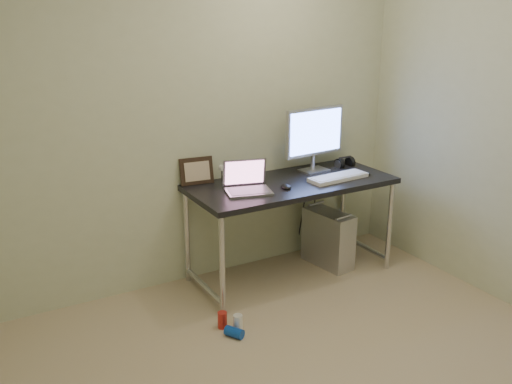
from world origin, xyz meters
name	(u,v)px	position (x,y,z in m)	size (l,w,h in m)	color
wall_back	(187,115)	(0.00, 1.75, 1.25)	(3.50, 0.02, 2.50)	beige
desk	(291,192)	(0.67, 1.42, 0.67)	(1.53, 0.67, 0.75)	black
tower_computer	(328,238)	(1.03, 1.42, 0.22)	(0.25, 0.45, 0.47)	silver
cable_a	(303,208)	(0.98, 1.70, 0.40)	(0.01, 0.01, 0.70)	black
cable_b	(314,209)	(1.07, 1.68, 0.38)	(0.01, 0.01, 0.72)	black
can_red	(222,320)	(-0.13, 0.98, 0.06)	(0.06, 0.06, 0.11)	red
can_white	(238,323)	(-0.06, 0.90, 0.06)	(0.06, 0.06, 0.11)	white
can_blue	(234,332)	(-0.11, 0.84, 0.03)	(0.07, 0.07, 0.12)	#1043B3
laptop	(247,184)	(0.28, 1.39, 0.80)	(0.36, 0.32, 0.21)	#AEAEB5
monitor	(315,134)	(0.97, 1.56, 1.04)	(0.53, 0.17, 0.50)	#AEAEB5
keyboard	(338,177)	(1.01, 1.29, 0.76)	(0.47, 0.15, 0.03)	white
mouse_right	(365,172)	(1.26, 1.30, 0.77)	(0.06, 0.10, 0.03)	black
mouse_left	(286,186)	(0.55, 1.30, 0.77)	(0.07, 0.11, 0.04)	black
headphones	(345,163)	(1.27, 1.56, 0.78)	(0.15, 0.09, 0.10)	black
picture_frame	(197,171)	(0.04, 1.71, 0.85)	(0.24, 0.03, 0.20)	black
webcam	(222,169)	(0.23, 1.68, 0.84)	(0.05, 0.04, 0.12)	silver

